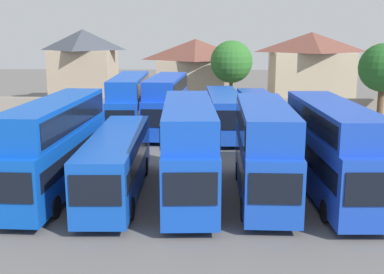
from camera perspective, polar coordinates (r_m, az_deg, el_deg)
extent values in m
plane|color=#605E5B|center=(43.69, 0.75, 0.89)|extent=(140.00, 140.00, 0.00)
cube|color=gray|center=(51.31, 0.97, 3.62)|extent=(56.00, 0.50, 1.80)
cube|color=#0D49BC|center=(27.27, -15.67, -2.57)|extent=(2.71, 11.97, 3.01)
cube|color=black|center=(21.86, -20.85, -5.62)|extent=(2.12, 0.13, 1.35)
cube|color=black|center=(27.18, -15.72, -1.83)|extent=(2.72, 11.02, 0.95)
cube|color=#0D49BC|center=(27.06, -15.76, 2.40)|extent=(2.65, 11.37, 1.68)
cube|color=black|center=(27.06, -15.76, 2.40)|extent=(2.72, 10.78, 1.18)
cylinder|color=black|center=(23.98, -15.87, -7.92)|extent=(0.33, 1.11, 1.10)
cylinder|color=black|center=(24.79, -20.73, -7.59)|extent=(0.33, 1.11, 1.10)
cylinder|color=black|center=(30.69, -11.34, -3.24)|extent=(0.33, 1.11, 1.10)
cylinder|color=black|center=(31.33, -15.25, -3.12)|extent=(0.33, 1.11, 1.10)
cube|color=blue|center=(26.25, -8.83, -2.87)|extent=(2.93, 11.81, 2.97)
cube|color=black|center=(20.60, -11.32, -6.19)|extent=(2.18, 0.16, 1.33)
cube|color=black|center=(26.16, -8.86, -2.12)|extent=(2.93, 10.87, 0.93)
cylinder|color=black|center=(23.06, -7.26, -8.36)|extent=(0.34, 1.11, 1.10)
cylinder|color=black|center=(23.45, -12.85, -8.22)|extent=(0.34, 1.11, 1.10)
cylinder|color=black|center=(29.92, -5.55, -3.45)|extent=(0.34, 1.11, 1.10)
cylinder|color=black|center=(30.23, -9.86, -3.42)|extent=(0.34, 1.11, 1.10)
cube|color=blue|center=(25.52, -0.41, -2.96)|extent=(3.21, 11.32, 3.15)
cube|color=black|center=(20.04, -0.17, -6.14)|extent=(2.24, 0.21, 1.42)
cube|color=black|center=(25.42, -0.41, -2.13)|extent=(3.19, 10.43, 0.99)
cube|color=blue|center=(25.28, -0.42, 2.32)|extent=(3.12, 10.76, 1.52)
cube|color=black|center=(25.28, -0.42, 2.32)|extent=(3.18, 10.20, 1.07)
cylinder|color=black|center=(22.70, 2.72, -8.61)|extent=(0.37, 1.12, 1.10)
cylinder|color=black|center=(22.66, -3.26, -8.65)|extent=(0.37, 1.12, 1.10)
cylinder|color=black|center=(29.27, 1.79, -3.76)|extent=(0.37, 1.12, 1.10)
cylinder|color=black|center=(29.24, -2.80, -3.79)|extent=(0.37, 1.12, 1.10)
cube|color=blue|center=(25.60, 8.43, -3.20)|extent=(2.66, 10.26, 3.01)
cube|color=black|center=(20.61, 9.79, -6.04)|extent=(2.22, 0.11, 1.35)
cube|color=black|center=(25.51, 8.46, -2.42)|extent=(2.69, 9.44, 0.95)
cube|color=blue|center=(25.34, 8.54, 1.98)|extent=(2.61, 9.75, 1.60)
cube|color=black|center=(25.34, 8.54, 1.98)|extent=(2.69, 9.24, 1.12)
cylinder|color=black|center=(23.16, 11.96, -8.44)|extent=(0.31, 1.10, 1.10)
cylinder|color=black|center=(22.91, 6.14, -8.47)|extent=(0.31, 1.10, 1.10)
cylinder|color=black|center=(29.12, 10.06, -4.04)|extent=(0.31, 1.10, 1.10)
cylinder|color=black|center=(28.92, 5.47, -4.01)|extent=(0.31, 1.10, 1.10)
cube|color=#1A42BC|center=(26.59, 16.08, -2.76)|extent=(3.07, 11.69, 3.20)
cube|color=black|center=(21.20, 20.48, -5.81)|extent=(2.28, 0.18, 1.44)
cube|color=black|center=(26.50, 16.13, -1.96)|extent=(3.07, 10.76, 1.01)
cube|color=#1A42BC|center=(26.38, 16.20, 2.25)|extent=(2.99, 11.11, 1.42)
cube|color=black|center=(26.38, 16.20, 2.25)|extent=(3.06, 10.53, 1.00)
cylinder|color=black|center=(24.14, 20.99, -8.15)|extent=(0.35, 1.11, 1.10)
cylinder|color=black|center=(23.40, 15.49, -8.41)|extent=(0.35, 1.11, 1.10)
cylinder|color=black|center=(30.61, 16.22, -3.54)|extent=(0.35, 1.11, 1.10)
cylinder|color=black|center=(30.02, 11.85, -3.61)|extent=(0.35, 1.11, 1.10)
cube|color=blue|center=(42.18, -7.35, 2.97)|extent=(2.95, 11.46, 3.04)
cube|color=black|center=(36.55, -8.44, 2.08)|extent=(2.18, 0.17, 1.37)
cube|color=black|center=(42.12, -7.36, 3.46)|extent=(2.95, 10.55, 0.96)
cube|color=blue|center=(42.16, -7.39, 6.11)|extent=(2.88, 10.89, 1.54)
cube|color=black|center=(42.16, -7.39, 6.11)|extent=(2.94, 10.33, 1.07)
cylinder|color=black|center=(38.86, -6.26, 0.20)|extent=(0.35, 1.11, 1.10)
cylinder|color=black|center=(39.16, -9.57, 0.20)|extent=(0.35, 1.11, 1.10)
cylinder|color=black|center=(45.74, -5.36, 2.06)|extent=(0.35, 1.11, 1.10)
cylinder|color=black|center=(46.00, -8.18, 2.04)|extent=(0.35, 1.11, 1.10)
cube|color=blue|center=(41.79, -3.05, 2.97)|extent=(3.11, 10.53, 3.04)
cube|color=black|center=(36.64, -4.25, 2.21)|extent=(2.23, 0.21, 1.37)
cube|color=black|center=(41.73, -3.06, 3.47)|extent=(3.11, 9.70, 0.96)
cube|color=blue|center=(41.74, -3.04, 6.09)|extent=(3.03, 10.01, 1.48)
cube|color=black|center=(41.74, -3.04, 6.09)|extent=(3.10, 9.50, 1.04)
cylinder|color=black|center=(38.74, -2.02, 0.23)|extent=(0.36, 1.12, 1.10)
cylinder|color=black|center=(39.10, -5.41, 0.30)|extent=(0.36, 1.12, 1.10)
cylinder|color=black|center=(45.02, -0.97, 1.94)|extent=(0.36, 1.12, 1.10)
cylinder|color=black|center=(45.33, -3.90, 1.99)|extent=(0.36, 1.12, 1.10)
cube|color=blue|center=(41.18, 3.77, 2.93)|extent=(3.08, 11.81, 3.19)
cube|color=black|center=(35.35, 4.52, 1.99)|extent=(2.19, 0.19, 1.44)
cube|color=black|center=(41.11, 3.78, 3.45)|extent=(3.07, 10.87, 1.01)
cylinder|color=black|center=(38.01, 5.89, -0.06)|extent=(0.36, 1.11, 1.10)
cylinder|color=black|center=(37.81, 2.45, -0.07)|extent=(0.36, 1.11, 1.10)
cylinder|color=black|center=(45.07, 4.84, 1.91)|extent=(0.36, 1.11, 1.10)
cylinder|color=black|center=(44.91, 1.93, 1.91)|extent=(0.36, 1.11, 1.10)
cube|color=blue|center=(41.45, 7.95, 2.79)|extent=(3.34, 10.72, 3.04)
cube|color=black|center=(36.27, 9.48, 1.97)|extent=(2.18, 0.26, 1.37)
cube|color=black|center=(41.39, 7.97, 3.29)|extent=(3.31, 9.88, 0.96)
cylinder|color=black|center=(38.78, 10.42, 0.05)|extent=(0.39, 1.12, 1.10)
cylinder|color=black|center=(38.33, 7.10, 0.02)|extent=(0.39, 1.12, 1.10)
cylinder|color=black|center=(45.05, 8.57, 1.81)|extent=(0.39, 1.12, 1.10)
cylinder|color=black|center=(44.67, 5.71, 1.80)|extent=(0.39, 1.12, 1.10)
cube|color=tan|center=(62.40, -12.52, 7.02)|extent=(7.23, 7.10, 6.43)
pyramid|color=#3D424C|center=(62.17, -12.72, 11.12)|extent=(7.59, 7.45, 2.49)
cube|color=tan|center=(59.93, 0.42, 6.56)|extent=(9.01, 6.09, 5.28)
pyramid|color=brown|center=(59.66, 0.43, 10.28)|extent=(9.46, 6.39, 2.50)
cube|color=#C6B293|center=(61.78, 13.69, 6.82)|extent=(9.40, 7.45, 6.21)
pyramid|color=brown|center=(61.54, 13.90, 10.79)|extent=(9.87, 7.82, 2.38)
cylinder|color=brown|center=(52.05, 21.28, 3.86)|extent=(0.59, 0.59, 3.50)
sphere|color=#235B23|center=(51.71, 21.58, 7.61)|extent=(4.78, 4.78, 4.78)
cylinder|color=brown|center=(53.68, 4.60, 5.06)|extent=(0.38, 0.38, 3.83)
sphere|color=#2D6B28|center=(53.35, 4.66, 8.82)|extent=(4.58, 4.58, 4.58)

